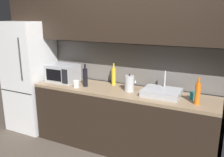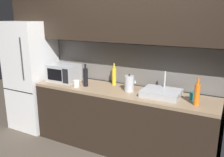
{
  "view_description": "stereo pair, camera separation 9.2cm",
  "coord_description": "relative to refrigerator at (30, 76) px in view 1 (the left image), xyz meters",
  "views": [
    {
      "loc": [
        1.27,
        -1.96,
        1.89
      ],
      "look_at": [
        -0.13,
        0.9,
        1.05
      ],
      "focal_mm": 37.69,
      "sensor_mm": 36.0,
      "label": 1
    },
    {
      "loc": [
        1.35,
        -1.92,
        1.89
      ],
      "look_at": [
        -0.13,
        0.9,
        1.05
      ],
      "focal_mm": 37.69,
      "sensor_mm": 36.0,
      "label": 2
    }
  ],
  "objects": [
    {
      "name": "sink_basin",
      "position": [
        2.25,
        0.03,
        0.03
      ],
      "size": [
        0.48,
        0.38,
        0.3
      ],
      "color": "#ADAFB5",
      "rests_on": "counter_run"
    },
    {
      "name": "counter_run",
      "position": [
        1.68,
        0.0,
        -0.46
      ],
      "size": [
        2.61,
        0.6,
        0.9
      ],
      "color": "black",
      "rests_on": "ground"
    },
    {
      "name": "mug_teal",
      "position": [
        2.64,
        0.05,
        0.04
      ],
      "size": [
        0.08,
        0.08,
        0.1
      ],
      "primitive_type": "cylinder",
      "color": "#19666B",
      "rests_on": "counter_run"
    },
    {
      "name": "kettle",
      "position": [
        1.81,
        0.02,
        0.1
      ],
      "size": [
        0.17,
        0.13,
        0.24
      ],
      "color": "#B7BABF",
      "rests_on": "counter_run"
    },
    {
      "name": "wine_bottle_yellow",
      "position": [
        1.48,
        0.2,
        0.12
      ],
      "size": [
        0.06,
        0.06,
        0.33
      ],
      "color": "gold",
      "rests_on": "counter_run"
    },
    {
      "name": "mug_white",
      "position": [
        1.05,
        -0.16,
        0.04
      ],
      "size": [
        0.09,
        0.09,
        0.1
      ],
      "primitive_type": "cylinder",
      "color": "silver",
      "rests_on": "counter_run"
    },
    {
      "name": "wine_bottle_orange",
      "position": [
        2.71,
        -0.1,
        0.12
      ],
      "size": [
        0.06,
        0.06,
        0.32
      ],
      "color": "orange",
      "rests_on": "counter_run"
    },
    {
      "name": "refrigerator",
      "position": [
        0.0,
        0.0,
        0.0
      ],
      "size": [
        0.68,
        0.69,
        1.82
      ],
      "color": "white",
      "rests_on": "ground"
    },
    {
      "name": "microwave",
      "position": [
        0.68,
        0.02,
        0.12
      ],
      "size": [
        0.46,
        0.35,
        0.27
      ],
      "color": "#A8AAAF",
      "rests_on": "counter_run"
    },
    {
      "name": "back_wall",
      "position": [
        1.68,
        0.3,
        0.64
      ],
      "size": [
        4.35,
        0.44,
        2.5
      ],
      "color": "slate",
      "rests_on": "ground"
    },
    {
      "name": "wine_bottle_dark",
      "position": [
        1.15,
        -0.06,
        0.13
      ],
      "size": [
        0.07,
        0.07,
        0.33
      ],
      "color": "black",
      "rests_on": "counter_run"
    }
  ]
}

